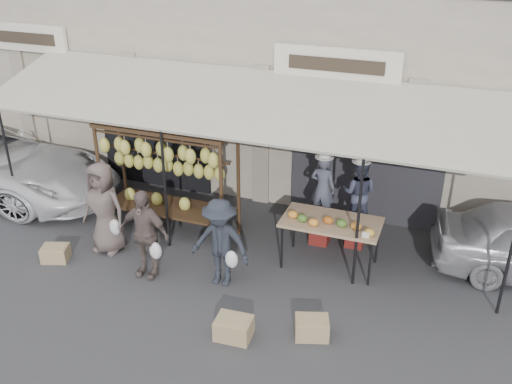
{
  "coord_description": "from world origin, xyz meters",
  "views": [
    {
      "loc": [
        3.73,
        -6.93,
        5.71
      ],
      "look_at": [
        0.65,
        1.4,
        1.3
      ],
      "focal_mm": 40.0,
      "sensor_mm": 36.0,
      "label": 1
    }
  ],
  "objects_px": {
    "vendor_right": "(359,193)",
    "crate_far": "(56,253)",
    "crate_near_b": "(312,328)",
    "customer_left": "(104,208)",
    "vendor_left": "(323,188)",
    "crate_near_a": "(234,328)",
    "banana_rack": "(166,160)",
    "customer_mid": "(144,234)",
    "customer_right": "(220,243)",
    "produce_table": "(331,223)"
  },
  "relations": [
    {
      "from": "banana_rack",
      "to": "crate_far",
      "type": "relative_size",
      "value": 5.66
    },
    {
      "from": "customer_left",
      "to": "customer_mid",
      "type": "bearing_deg",
      "value": -18.44
    },
    {
      "from": "customer_right",
      "to": "vendor_right",
      "type": "bearing_deg",
      "value": 47.64
    },
    {
      "from": "vendor_right",
      "to": "crate_near_a",
      "type": "distance_m",
      "value": 3.53
    },
    {
      "from": "crate_far",
      "to": "produce_table",
      "type": "bearing_deg",
      "value": 17.92
    },
    {
      "from": "vendor_right",
      "to": "crate_near_b",
      "type": "distance_m",
      "value": 2.93
    },
    {
      "from": "crate_near_a",
      "to": "crate_near_b",
      "type": "distance_m",
      "value": 1.16
    },
    {
      "from": "crate_near_b",
      "to": "customer_mid",
      "type": "bearing_deg",
      "value": 169.55
    },
    {
      "from": "crate_near_a",
      "to": "crate_near_b",
      "type": "bearing_deg",
      "value": 21.4
    },
    {
      "from": "customer_mid",
      "to": "crate_near_a",
      "type": "relative_size",
      "value": 3.05
    },
    {
      "from": "customer_right",
      "to": "crate_near_b",
      "type": "bearing_deg",
      "value": -22.27
    },
    {
      "from": "vendor_right",
      "to": "crate_far",
      "type": "height_order",
      "value": "vendor_right"
    },
    {
      "from": "customer_left",
      "to": "customer_right",
      "type": "relative_size",
      "value": 1.11
    },
    {
      "from": "produce_table",
      "to": "crate_near_a",
      "type": "xyz_separation_m",
      "value": [
        -0.86,
        -2.32,
        -0.72
      ]
    },
    {
      "from": "banana_rack",
      "to": "vendor_right",
      "type": "xyz_separation_m",
      "value": [
        3.46,
        0.81,
        -0.46
      ]
    },
    {
      "from": "customer_mid",
      "to": "crate_near_a",
      "type": "bearing_deg",
      "value": -23.2
    },
    {
      "from": "crate_near_b",
      "to": "banana_rack",
      "type": "bearing_deg",
      "value": 149.93
    },
    {
      "from": "customer_left",
      "to": "crate_far",
      "type": "xyz_separation_m",
      "value": [
        -0.71,
        -0.64,
        -0.74
      ]
    },
    {
      "from": "banana_rack",
      "to": "crate_near_b",
      "type": "relative_size",
      "value": 5.27
    },
    {
      "from": "vendor_right",
      "to": "crate_near_b",
      "type": "relative_size",
      "value": 2.63
    },
    {
      "from": "customer_left",
      "to": "crate_far",
      "type": "height_order",
      "value": "customer_left"
    },
    {
      "from": "produce_table",
      "to": "customer_mid",
      "type": "xyz_separation_m",
      "value": [
        -2.89,
        -1.32,
        -0.07
      ]
    },
    {
      "from": "vendor_left",
      "to": "customer_left",
      "type": "bearing_deg",
      "value": 30.47
    },
    {
      "from": "vendor_right",
      "to": "vendor_left",
      "type": "bearing_deg",
      "value": 11.6
    },
    {
      "from": "banana_rack",
      "to": "crate_near_a",
      "type": "distance_m",
      "value": 3.6
    },
    {
      "from": "crate_near_b",
      "to": "crate_far",
      "type": "bearing_deg",
      "value": 175.52
    },
    {
      "from": "vendor_right",
      "to": "crate_far",
      "type": "bearing_deg",
      "value": 26.73
    },
    {
      "from": "crate_near_a",
      "to": "crate_far",
      "type": "distance_m",
      "value": 3.9
    },
    {
      "from": "vendor_left",
      "to": "banana_rack",
      "type": "bearing_deg",
      "value": 20.08
    },
    {
      "from": "crate_near_a",
      "to": "crate_far",
      "type": "height_order",
      "value": "crate_near_a"
    },
    {
      "from": "produce_table",
      "to": "crate_near_a",
      "type": "bearing_deg",
      "value": -110.43
    },
    {
      "from": "vendor_left",
      "to": "customer_left",
      "type": "relative_size",
      "value": 0.74
    },
    {
      "from": "crate_far",
      "to": "crate_near_b",
      "type": "bearing_deg",
      "value": -4.48
    },
    {
      "from": "banana_rack",
      "to": "customer_mid",
      "type": "xyz_separation_m",
      "value": [
        0.28,
        -1.39,
        -0.76
      ]
    },
    {
      "from": "crate_near_a",
      "to": "produce_table",
      "type": "bearing_deg",
      "value": 69.57
    },
    {
      "from": "vendor_left",
      "to": "customer_right",
      "type": "distance_m",
      "value": 2.27
    },
    {
      "from": "produce_table",
      "to": "crate_near_b",
      "type": "bearing_deg",
      "value": -83.53
    },
    {
      "from": "customer_mid",
      "to": "crate_far",
      "type": "xyz_separation_m",
      "value": [
        -1.79,
        -0.19,
        -0.67
      ]
    },
    {
      "from": "banana_rack",
      "to": "customer_right",
      "type": "relative_size",
      "value": 1.65
    },
    {
      "from": "vendor_left",
      "to": "crate_far",
      "type": "bearing_deg",
      "value": 33.93
    },
    {
      "from": "produce_table",
      "to": "customer_left",
      "type": "relative_size",
      "value": 0.97
    },
    {
      "from": "banana_rack",
      "to": "crate_near_a",
      "type": "bearing_deg",
      "value": -45.96
    },
    {
      "from": "customer_left",
      "to": "customer_right",
      "type": "height_order",
      "value": "customer_left"
    },
    {
      "from": "banana_rack",
      "to": "vendor_left",
      "type": "height_order",
      "value": "banana_rack"
    },
    {
      "from": "banana_rack",
      "to": "vendor_left",
      "type": "bearing_deg",
      "value": 13.77
    },
    {
      "from": "banana_rack",
      "to": "customer_mid",
      "type": "relative_size",
      "value": 1.61
    },
    {
      "from": "customer_left",
      "to": "produce_table",
      "type": "bearing_deg",
      "value": 16.53
    },
    {
      "from": "crate_near_a",
      "to": "crate_near_b",
      "type": "relative_size",
      "value": 1.07
    },
    {
      "from": "vendor_left",
      "to": "crate_near_a",
      "type": "relative_size",
      "value": 2.46
    },
    {
      "from": "customer_left",
      "to": "customer_mid",
      "type": "relative_size",
      "value": 1.09
    }
  ]
}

